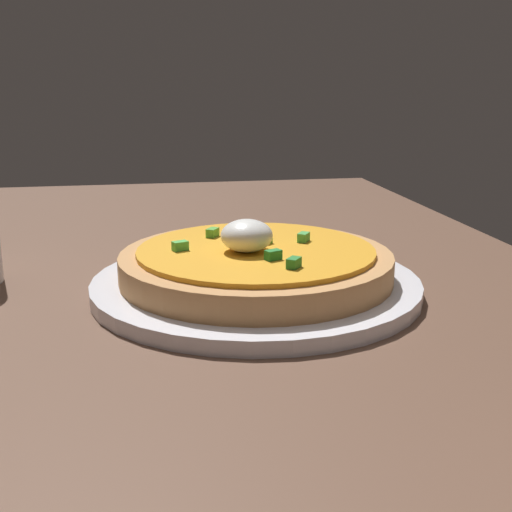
# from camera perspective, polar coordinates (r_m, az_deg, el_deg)

# --- Properties ---
(dining_table) EXTENTS (1.15, 0.71, 0.03)m
(dining_table) POSITION_cam_1_polar(r_m,az_deg,el_deg) (0.62, -4.85, -3.27)
(dining_table) COLOR brown
(dining_table) RESTS_ON ground
(plate) EXTENTS (0.29, 0.29, 0.01)m
(plate) POSITION_cam_1_polar(r_m,az_deg,el_deg) (0.58, 0.00, -2.52)
(plate) COLOR white
(plate) RESTS_ON dining_table
(pizza) EXTENTS (0.24, 0.24, 0.05)m
(pizza) POSITION_cam_1_polar(r_m,az_deg,el_deg) (0.57, -0.03, -0.58)
(pizza) COLOR tan
(pizza) RESTS_ON plate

